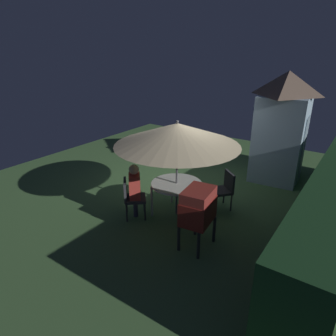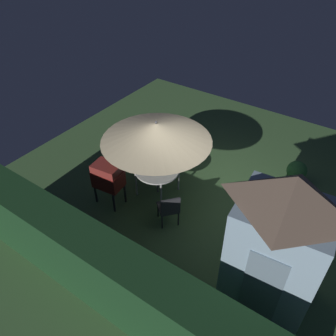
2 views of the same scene
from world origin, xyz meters
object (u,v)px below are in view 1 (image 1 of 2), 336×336
Objects in this scene: patio_umbrella at (177,134)px; potted_plant_by_shed at (165,146)px; bbq_grill at (198,207)px; person_in_red at (135,185)px; chair_far_side at (224,188)px; garden_shed at (282,126)px; patio_table at (177,186)px; chair_near_shed at (131,196)px.

patio_umbrella is 4.00m from potted_plant_by_shed.
person_in_red reaches higher than bbq_grill.
chair_far_side is (-0.88, 0.75, -1.37)m from patio_umbrella.
garden_shed reaches higher than patio_umbrella.
patio_table reaches higher than potted_plant_by_shed.
garden_shed is 3.36× the size of chair_far_side.
person_in_red is at bearing -48.09° from patio_table.
patio_umbrella is at bearing -40.40° from chair_far_side.
patio_table is 1.03m from chair_near_shed.
garden_shed is 3.69m from patio_umbrella.
patio_table is 0.93m from person_in_red.
potted_plant_by_shed is at bearing -140.72° from patio_table.
patio_umbrella is 2.96× the size of chair_far_side.
chair_near_shed is (0.68, -0.75, -1.37)m from patio_umbrella.
garden_shed is 1.13× the size of patio_umbrella.
patio_umbrella reaches higher than person_in_red.
bbq_grill is 1.59× the size of potted_plant_by_shed.
patio_umbrella is 2.12× the size of person_in_red.
potted_plant_by_shed is (-2.89, -2.36, -1.45)m from patio_umbrella.
chair_far_side is at bearing -172.08° from bbq_grill.
garden_shed reaches higher than person_in_red.
bbq_grill is 1.33× the size of chair_far_side.
person_in_red is at bearing -43.83° from chair_far_side.
chair_far_side reaches higher than potted_plant_by_shed.
chair_near_shed reaches higher than potted_plant_by_shed.
patio_table is at bearing 131.91° from person_in_red.
chair_far_side is at bearing 136.01° from chair_near_shed.
patio_umbrella reaches higher than patio_table.
potted_plant_by_shed is at bearing -137.64° from bbq_grill.
chair_far_side is 3.70m from potted_plant_by_shed.
bbq_grill is at bearing -3.33° from garden_shed.
garden_shed is 3.80m from potted_plant_by_shed.
patio_table is 0.43× the size of patio_umbrella.
chair_far_side is 0.71× the size of person_in_red.
bbq_grill is 0.95× the size of person_in_red.
chair_near_shed is at bearing -25.63° from garden_shed.
garden_shed reaches higher than potted_plant_by_shed.
garden_shed reaches higher than bbq_grill.
chair_near_shed is (4.14, -1.98, -1.02)m from garden_shed.
bbq_grill is 1.68m from person_in_red.
garden_shed is at bearing 154.79° from person_in_red.
person_in_red reaches higher than patio_table.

